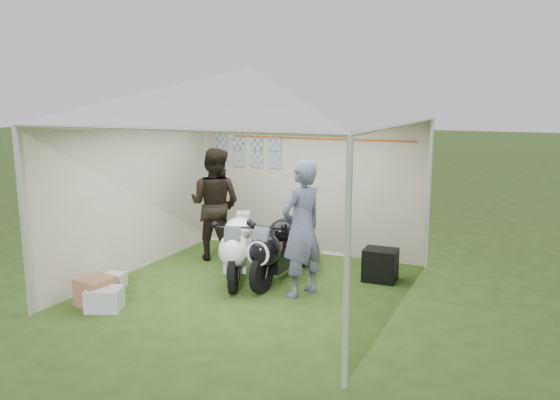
{
  "coord_description": "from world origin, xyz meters",
  "views": [
    {
      "loc": [
        3.4,
        -6.4,
        2.6
      ],
      "look_at": [
        0.26,
        0.35,
        1.21
      ],
      "focal_mm": 35.0,
      "sensor_mm": 36.0,
      "label": 1
    }
  ],
  "objects_px": {
    "person_blue_jacket": "(302,229)",
    "crate_2": "(114,280)",
    "paddock_stand": "(304,256)",
    "person_dark_jacket": "(215,204)",
    "crate_1": "(96,291)",
    "canopy_tent": "(252,100)",
    "crate_0": "(104,299)",
    "motorcycle_white": "(238,246)",
    "motorcycle_black": "(280,246)",
    "equipment_box": "(380,265)"
  },
  "relations": [
    {
      "from": "person_blue_jacket",
      "to": "crate_2",
      "type": "height_order",
      "value": "person_blue_jacket"
    },
    {
      "from": "paddock_stand",
      "to": "person_dark_jacket",
      "type": "xyz_separation_m",
      "value": [
        -1.45,
        -0.29,
        0.77
      ]
    },
    {
      "from": "crate_1",
      "to": "crate_2",
      "type": "relative_size",
      "value": 1.4
    },
    {
      "from": "paddock_stand",
      "to": "crate_1",
      "type": "bearing_deg",
      "value": -123.17
    },
    {
      "from": "canopy_tent",
      "to": "crate_0",
      "type": "xyz_separation_m",
      "value": [
        -1.29,
        -1.52,
        -2.43
      ]
    },
    {
      "from": "canopy_tent",
      "to": "paddock_stand",
      "type": "distance_m",
      "value": 2.75
    },
    {
      "from": "crate_2",
      "to": "canopy_tent",
      "type": "bearing_deg",
      "value": 25.62
    },
    {
      "from": "person_dark_jacket",
      "to": "motorcycle_white",
      "type": "bearing_deg",
      "value": 133.5
    },
    {
      "from": "crate_0",
      "to": "crate_1",
      "type": "relative_size",
      "value": 1.06
    },
    {
      "from": "person_dark_jacket",
      "to": "motorcycle_black",
      "type": "bearing_deg",
      "value": 154.29
    },
    {
      "from": "crate_0",
      "to": "canopy_tent",
      "type": "bearing_deg",
      "value": 49.67
    },
    {
      "from": "canopy_tent",
      "to": "crate_2",
      "type": "xyz_separation_m",
      "value": [
        -1.75,
        -0.84,
        -2.47
      ]
    },
    {
      "from": "motorcycle_white",
      "to": "person_dark_jacket",
      "type": "bearing_deg",
      "value": 114.64
    },
    {
      "from": "equipment_box",
      "to": "person_dark_jacket",
      "type": "bearing_deg",
      "value": -178.9
    },
    {
      "from": "motorcycle_white",
      "to": "crate_1",
      "type": "height_order",
      "value": "motorcycle_white"
    },
    {
      "from": "canopy_tent",
      "to": "crate_1",
      "type": "relative_size",
      "value": 14.23
    },
    {
      "from": "canopy_tent",
      "to": "crate_0",
      "type": "distance_m",
      "value": 3.15
    },
    {
      "from": "equipment_box",
      "to": "crate_2",
      "type": "height_order",
      "value": "equipment_box"
    },
    {
      "from": "paddock_stand",
      "to": "equipment_box",
      "type": "relative_size",
      "value": 0.8
    },
    {
      "from": "crate_1",
      "to": "crate_0",
      "type": "bearing_deg",
      "value": -22.03
    },
    {
      "from": "person_dark_jacket",
      "to": "crate_0",
      "type": "height_order",
      "value": "person_dark_jacket"
    },
    {
      "from": "canopy_tent",
      "to": "equipment_box",
      "type": "xyz_separation_m",
      "value": [
        1.53,
        1.02,
        -2.34
      ]
    },
    {
      "from": "canopy_tent",
      "to": "person_dark_jacket",
      "type": "relative_size",
      "value": 3.11
    },
    {
      "from": "motorcycle_black",
      "to": "person_blue_jacket",
      "type": "height_order",
      "value": "person_blue_jacket"
    },
    {
      "from": "person_blue_jacket",
      "to": "crate_1",
      "type": "distance_m",
      "value": 2.76
    },
    {
      "from": "person_blue_jacket",
      "to": "canopy_tent",
      "type": "bearing_deg",
      "value": -66.95
    },
    {
      "from": "paddock_stand",
      "to": "crate_2",
      "type": "relative_size",
      "value": 1.33
    },
    {
      "from": "crate_1",
      "to": "equipment_box",
      "type": "bearing_deg",
      "value": 38.84
    },
    {
      "from": "motorcycle_black",
      "to": "crate_0",
      "type": "distance_m",
      "value": 2.48
    },
    {
      "from": "crate_1",
      "to": "crate_2",
      "type": "xyz_separation_m",
      "value": [
        -0.23,
        0.59,
        -0.07
      ]
    },
    {
      "from": "person_dark_jacket",
      "to": "person_blue_jacket",
      "type": "distance_m",
      "value": 2.16
    },
    {
      "from": "person_dark_jacket",
      "to": "crate_2",
      "type": "bearing_deg",
      "value": 69.17
    },
    {
      "from": "motorcycle_black",
      "to": "person_blue_jacket",
      "type": "xyz_separation_m",
      "value": [
        0.5,
        -0.4,
        0.4
      ]
    },
    {
      "from": "crate_0",
      "to": "crate_2",
      "type": "distance_m",
      "value": 0.82
    },
    {
      "from": "crate_2",
      "to": "crate_1",
      "type": "bearing_deg",
      "value": -68.65
    },
    {
      "from": "person_blue_jacket",
      "to": "crate_1",
      "type": "relative_size",
      "value": 4.6
    },
    {
      "from": "crate_0",
      "to": "equipment_box",
      "type": "bearing_deg",
      "value": 42.01
    },
    {
      "from": "canopy_tent",
      "to": "motorcycle_white",
      "type": "xyz_separation_m",
      "value": [
        -0.35,
        0.19,
        -2.06
      ]
    },
    {
      "from": "crate_0",
      "to": "person_dark_jacket",
      "type": "bearing_deg",
      "value": 88.0
    },
    {
      "from": "crate_2",
      "to": "crate_0",
      "type": "bearing_deg",
      "value": -56.39
    },
    {
      "from": "canopy_tent",
      "to": "person_dark_jacket",
      "type": "height_order",
      "value": "canopy_tent"
    },
    {
      "from": "motorcycle_black",
      "to": "equipment_box",
      "type": "height_order",
      "value": "motorcycle_black"
    },
    {
      "from": "crate_0",
      "to": "motorcycle_white",
      "type": "bearing_deg",
      "value": 61.21
    },
    {
      "from": "equipment_box",
      "to": "crate_0",
      "type": "distance_m",
      "value": 3.8
    },
    {
      "from": "motorcycle_black",
      "to": "person_dark_jacket",
      "type": "bearing_deg",
      "value": 159.66
    },
    {
      "from": "person_blue_jacket",
      "to": "crate_0",
      "type": "distance_m",
      "value": 2.64
    },
    {
      "from": "paddock_stand",
      "to": "crate_2",
      "type": "bearing_deg",
      "value": -133.57
    },
    {
      "from": "canopy_tent",
      "to": "crate_2",
      "type": "relative_size",
      "value": 19.93
    },
    {
      "from": "motorcycle_white",
      "to": "crate_1",
      "type": "distance_m",
      "value": 2.02
    },
    {
      "from": "motorcycle_white",
      "to": "paddock_stand",
      "type": "xyz_separation_m",
      "value": [
        0.59,
        1.06,
        -0.37
      ]
    }
  ]
}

